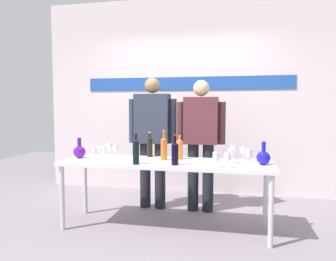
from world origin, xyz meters
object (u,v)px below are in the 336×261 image
Objects in this scene: wine_glass_left_0 at (99,149)px; wine_glass_right_3 at (231,153)px; wine_bottle_0 at (175,152)px; wine_glass_left_3 at (110,147)px; decanter_blue_right at (263,157)px; wine_glass_left_2 at (116,148)px; wine_bottle_3 at (136,151)px; wine_glass_left_4 at (94,151)px; decanter_blue_left at (79,151)px; wine_glass_right_4 at (233,150)px; wine_glass_right_0 at (227,157)px; display_table at (165,167)px; wine_bottle_1 at (150,146)px; wine_bottle_2 at (164,148)px; wine_glass_right_2 at (216,157)px; presenter_right at (201,137)px; presenter_left at (152,134)px; wine_glass_left_1 at (104,150)px; wine_bottle_4 at (179,148)px; wine_glass_right_1 at (248,153)px; wine_glass_right_5 at (243,150)px.

wine_glass_right_3 reaches higher than wine_glass_left_0.
wine_bottle_0 reaches higher than wine_glass_left_3.
decanter_blue_right is 1.54× the size of wine_glass_left_2.
wine_glass_left_4 is at bearing 169.50° from wine_bottle_3.
wine_bottle_3 is (-0.40, -0.05, 0.01)m from wine_bottle_0.
decanter_blue_left is at bearing -147.10° from wine_glass_left_3.
wine_glass_right_4 is (0.02, 0.22, 0.00)m from wine_glass_right_3.
wine_bottle_0 is 2.13× the size of wine_glass_right_0.
wine_bottle_1 is at bearing 133.26° from display_table.
wine_glass_left_2 is (-0.37, 0.37, -0.03)m from wine_bottle_3.
wine_bottle_1 is 0.60m from wine_glass_left_0.
wine_bottle_1 is (-1.27, 0.25, 0.05)m from decanter_blue_right.
wine_bottle_0 is at bearing -57.09° from wine_bottle_2.
wine_glass_right_2 is at bearing -116.03° from wine_glass_right_3.
presenter_right is 10.70× the size of wine_glass_right_4.
presenter_left is 5.42× the size of wine_bottle_3.
wine_glass_left_0 is 0.83× the size of wine_glass_right_3.
wine_glass_left_3 is (-0.10, 0.06, 0.00)m from wine_glass_left_2.
display_table is at bearing 1.19° from wine_glass_left_1.
presenter_right is 0.56m from wine_bottle_4.
wine_glass_right_2 is (0.59, -0.32, -0.03)m from wine_bottle_2.
wine_glass_right_0 is at bearing -3.68° from wine_glass_left_4.
wine_glass_right_1 is (-0.14, 0.11, 0.02)m from decanter_blue_right.
wine_bottle_1 is 1.07m from wine_glass_right_5.
wine_glass_right_2 is at bearing -107.53° from wine_glass_right_4.
presenter_right is (0.63, 0.00, -0.03)m from presenter_left.
wine_glass_right_0 is at bearing -19.95° from display_table.
wine_glass_right_5 is (1.07, 0.00, -0.02)m from wine_bottle_1.
wine_bottle_0 is at bearing -142.09° from wine_glass_right_4.
wine_glass_left_2 is at bearing 61.15° from wine_glass_left_1.
wine_glass_right_3 is at bearing 1.98° from wine_glass_left_1.
presenter_right is 1.35m from wine_glass_left_4.
wine_glass_left_0 is (-0.97, 0.00, -0.04)m from wine_bottle_4.
display_table is 15.39× the size of wine_glass_left_4.
wine_glass_right_0 is (1.43, -0.09, 0.00)m from wine_glass_left_4.
wine_glass_right_0 is 0.53m from wine_glass_right_5.
wine_glass_left_3 is at bearing 155.75° from wine_bottle_0.
wine_glass_left_3 is (-0.48, -0.06, -0.01)m from wine_bottle_1.
decanter_blue_right reaches higher than wine_glass_right_5.
wine_glass_right_2 is (-0.11, -0.01, 0.00)m from wine_glass_right_0.
wine_bottle_1 is 0.95m from wine_glass_right_2.
wine_bottle_4 is (1.14, 0.15, 0.05)m from decanter_blue_left.
wine_glass_left_4 is (-0.72, -0.23, -0.03)m from wine_bottle_2.
wine_bottle_2 is at bearing 151.38° from wine_glass_right_2.
wine_glass_left_4 is (-0.03, -0.35, -0.01)m from wine_glass_left_3.
wine_glass_left_1 is (0.31, -0.02, 0.03)m from decanter_blue_left.
wine_bottle_4 is at bearing -0.03° from wine_glass_left_0.
decanter_blue_left is 1.48× the size of wine_glass_left_3.
wine_bottle_2 reaches higher than wine_glass_left_3.
wine_glass_left_1 is 1.07× the size of wine_glass_right_1.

